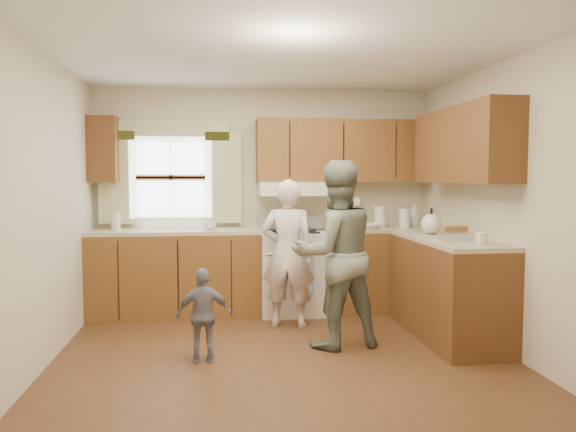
{
  "coord_description": "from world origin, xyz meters",
  "views": [
    {
      "loc": [
        -0.55,
        -4.68,
        1.51
      ],
      "look_at": [
        0.1,
        0.4,
        1.15
      ],
      "focal_mm": 35.0,
      "sensor_mm": 36.0,
      "label": 1
    }
  ],
  "objects": [
    {
      "name": "room",
      "position": [
        0.0,
        0.0,
        1.25
      ],
      "size": [
        3.8,
        3.8,
        3.8
      ],
      "color": "#4A2C17",
      "rests_on": "ground"
    },
    {
      "name": "kitchen_fixtures",
      "position": [
        0.62,
        1.07,
        0.84
      ],
      "size": [
        3.8,
        2.25,
        2.15
      ],
      "color": "#4E2D10",
      "rests_on": "ground"
    },
    {
      "name": "stove",
      "position": [
        0.3,
        1.44,
        0.47
      ],
      "size": [
        0.76,
        0.67,
        1.07
      ],
      "color": "silver",
      "rests_on": "ground"
    },
    {
      "name": "woman_left",
      "position": [
        0.16,
        0.85,
        0.74
      ],
      "size": [
        0.62,
        0.49,
        1.48
      ],
      "primitive_type": "imported",
      "rotation": [
        0.0,
        0.0,
        2.86
      ],
      "color": "silver",
      "rests_on": "ground"
    },
    {
      "name": "woman_right",
      "position": [
        0.49,
        0.15,
        0.83
      ],
      "size": [
        0.91,
        0.77,
        1.65
      ],
      "primitive_type": "imported",
      "rotation": [
        0.0,
        0.0,
        3.34
      ],
      "color": "#29432F",
      "rests_on": "ground"
    },
    {
      "name": "child",
      "position": [
        -0.66,
        -0.14,
        0.39
      ],
      "size": [
        0.46,
        0.2,
        0.77
      ],
      "primitive_type": "imported",
      "rotation": [
        0.0,
        0.0,
        3.18
      ],
      "color": "slate",
      "rests_on": "ground"
    }
  ]
}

